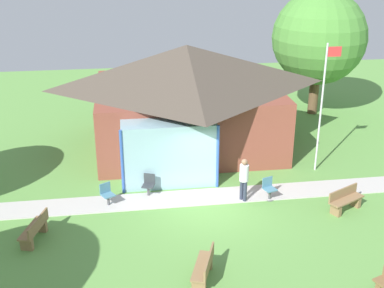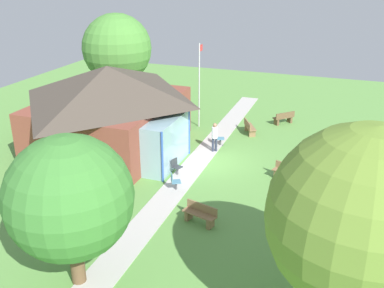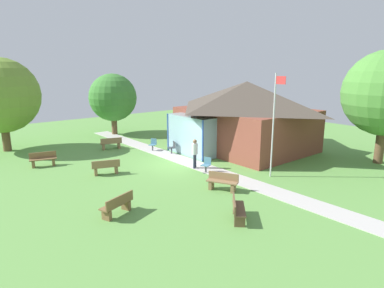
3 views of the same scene
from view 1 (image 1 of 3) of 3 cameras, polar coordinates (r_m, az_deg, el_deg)
ground_plane at (r=18.97m, az=2.27°, el=-7.05°), size 44.00×44.00×0.00m
pavilion at (r=23.43m, az=-0.66°, el=5.55°), size 9.30×8.59×4.83m
footpath at (r=19.59m, az=1.90°, el=-5.98°), size 25.40×1.49×0.03m
flagpole at (r=21.34m, az=14.58°, el=4.54°), size 0.64×0.08×5.49m
bench_mid_right at (r=19.35m, az=16.99°, el=-6.12°), size 1.53×1.08×0.84m
bench_mid_left at (r=17.57m, az=-17.39°, el=-9.27°), size 0.83×1.56×0.84m
bench_front_center at (r=15.10m, az=1.39°, el=-13.87°), size 0.92×1.56×0.84m
patio_chair_west at (r=19.11m, az=-9.59°, el=-5.72°), size 0.60×0.60×0.86m
patio_chair_lawn_spare at (r=19.49m, az=8.72°, el=-5.07°), size 0.56×0.56×0.86m
patio_chair_porch_left at (r=19.60m, az=-4.94°, el=-4.71°), size 0.56×0.56×0.86m
visitor_on_path at (r=18.96m, az=5.91°, el=-3.69°), size 0.34×0.34×1.74m
tree_behind_pavilion_right at (r=28.54m, az=14.22°, el=11.59°), size 5.07×5.07×6.83m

